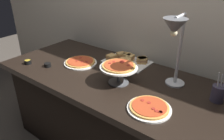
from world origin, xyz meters
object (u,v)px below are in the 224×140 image
utensil_holder (218,93)px  sauce_cup_near (48,65)px  pizza_plate_front (80,62)px  pizza_plate_raised_stand (119,68)px  sandwich_platter (128,60)px  heat_lamp (175,35)px  sauce_cup_far (28,62)px  pizza_plate_center (149,108)px

utensil_holder → sauce_cup_near: bearing=-165.2°
pizza_plate_front → sauce_cup_near: (-0.18, -0.22, 0.01)m
pizza_plate_raised_stand → sandwich_platter: size_ratio=0.70×
heat_lamp → pizza_plate_raised_stand: (-0.34, -0.12, -0.29)m
pizza_plate_front → pizza_plate_raised_stand: pizza_plate_raised_stand is taller
sauce_cup_far → pizza_plate_raised_stand: bearing=14.5°
heat_lamp → pizza_plate_center: bearing=-89.4°
heat_lamp → pizza_plate_front: size_ratio=1.81×
pizza_plate_raised_stand → utensil_holder: (0.65, 0.19, -0.06)m
heat_lamp → sauce_cup_near: 1.10m
pizza_plate_front → sauce_cup_near: size_ratio=5.06×
utensil_holder → heat_lamp: bearing=-166.6°
sandwich_platter → sauce_cup_near: bearing=-134.7°
pizza_plate_front → sauce_cup_near: bearing=-129.5°
pizza_plate_center → utensil_holder: bearing=49.1°
pizza_plate_center → sauce_cup_far: (-1.18, -0.06, 0.01)m
heat_lamp → sauce_cup_near: heat_lamp is taller
pizza_plate_raised_stand → sauce_cup_far: bearing=-165.5°
pizza_plate_front → pizza_plate_center: bearing=-15.5°
heat_lamp → utensil_holder: 0.47m
sandwich_platter → sauce_cup_far: (-0.68, -0.57, -0.00)m
sauce_cup_near → sauce_cup_far: 0.20m
pizza_plate_raised_stand → sandwich_platter: (-0.15, 0.35, -0.10)m
heat_lamp → sandwich_platter: size_ratio=1.33×
pizza_plate_front → heat_lamp: bearing=3.6°
pizza_plate_raised_stand → utensil_holder: 0.68m
pizza_plate_front → sandwich_platter: size_ratio=0.73×
pizza_plate_raised_stand → sauce_cup_near: bearing=-167.2°
sauce_cup_near → pizza_plate_raised_stand: bearing=12.8°
pizza_plate_raised_stand → sauce_cup_far: 0.87m
sauce_cup_near → utensil_holder: utensil_holder is taller
pizza_plate_raised_stand → sandwich_platter: 0.40m
pizza_plate_front → utensil_holder: size_ratio=1.27×
heat_lamp → sauce_cup_far: 1.29m
pizza_plate_raised_stand → utensil_holder: bearing=16.7°
sandwich_platter → sauce_cup_far: size_ratio=6.49×
heat_lamp → pizza_plate_raised_stand: 0.46m
pizza_plate_front → sauce_cup_far: sauce_cup_far is taller
pizza_plate_raised_stand → heat_lamp: bearing=19.6°
pizza_plate_front → sauce_cup_near: sauce_cup_near is taller
pizza_plate_raised_stand → pizza_plate_center: bearing=-24.4°
pizza_plate_front → pizza_plate_center: (0.81, -0.23, 0.00)m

